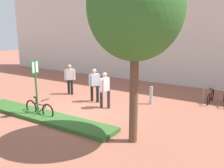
{
  "coord_description": "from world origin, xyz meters",
  "views": [
    {
      "loc": [
        6.73,
        -8.36,
        3.73
      ],
      "look_at": [
        0.65,
        1.4,
        1.08
      ],
      "focal_mm": 39.1,
      "sensor_mm": 36.0,
      "label": 1
    }
  ],
  "objects": [
    {
      "name": "bike_at_sign",
      "position": [
        -1.16,
        -1.58,
        0.35
      ],
      "size": [
        1.68,
        0.42,
        0.86
      ],
      "color": "black",
      "rests_on": "ground"
    },
    {
      "name": "ground_plane",
      "position": [
        0.0,
        0.0,
        0.0
      ],
      "size": [
        60.0,
        60.0,
        0.0
      ],
      "primitive_type": "plane",
      "color": "#9E5B47"
    },
    {
      "name": "person_shirt_blue",
      "position": [
        -0.43,
        1.45,
        0.98
      ],
      "size": [
        0.52,
        0.53,
        1.72
      ],
      "color": "black",
      "rests_on": "ground"
    },
    {
      "name": "bollard_steel",
      "position": [
        2.2,
        2.59,
        0.45
      ],
      "size": [
        0.16,
        0.16,
        0.9
      ],
      "primitive_type": "cylinder",
      "color": "#ADADB2",
      "rests_on": "ground"
    },
    {
      "name": "building_facade",
      "position": [
        0.0,
        7.97,
        5.0
      ],
      "size": [
        28.0,
        1.2,
        10.0
      ],
      "primitive_type": "cube",
      "color": "silver",
      "rests_on": "ground"
    },
    {
      "name": "planter_strip",
      "position": [
        -0.92,
        -1.64,
        0.08
      ],
      "size": [
        7.0,
        1.1,
        0.16
      ],
      "primitive_type": "cube",
      "color": "#336028",
      "rests_on": "ground"
    },
    {
      "name": "person_casual_tan",
      "position": [
        0.58,
        0.88,
        0.98
      ],
      "size": [
        0.48,
        0.6,
        1.72
      ],
      "color": "#2D2D38",
      "rests_on": "ground"
    },
    {
      "name": "parking_sign_post",
      "position": [
        -1.19,
        -1.64,
        1.6
      ],
      "size": [
        0.08,
        0.36,
        2.44
      ],
      "color": "#2D7238",
      "rests_on": "ground"
    },
    {
      "name": "tree_sidewalk",
      "position": [
        3.32,
        -1.55,
        4.31
      ],
      "size": [
        2.95,
        2.95,
        5.96
      ],
      "color": "brown",
      "rests_on": "ground"
    },
    {
      "name": "person_shirt_white",
      "position": [
        -2.49,
        1.91,
        0.98
      ],
      "size": [
        0.49,
        0.44,
        1.72
      ],
      "color": "black",
      "rests_on": "ground"
    }
  ]
}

